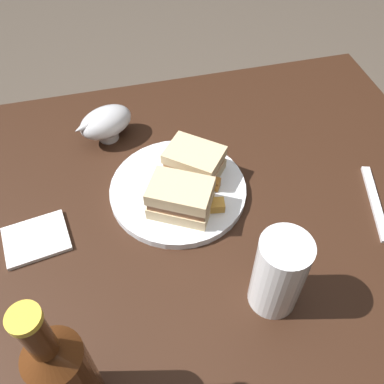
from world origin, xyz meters
name	(u,v)px	position (x,y,z in m)	size (l,w,h in m)	color
ground_plane	(200,350)	(0.00, 0.00, 0.00)	(6.00, 6.00, 0.00)	#4C4238
dining_table	(203,299)	(0.00, 0.00, 0.36)	(1.02, 0.84, 0.73)	black
plate	(178,190)	(-0.04, 0.06, 0.74)	(0.26, 0.26, 0.02)	white
sandwich_half_left	(180,198)	(-0.05, 0.01, 0.78)	(0.13, 0.12, 0.06)	#CCB284
sandwich_half_right	(195,161)	(0.00, 0.09, 0.77)	(0.13, 0.13, 0.06)	#CCB284
potato_wedge_front	(199,202)	(-0.01, 0.01, 0.75)	(0.05, 0.02, 0.02)	#AD702D
potato_wedge_middle	(210,183)	(0.02, 0.05, 0.76)	(0.04, 0.02, 0.02)	#AD702D
potato_wedge_back	(196,175)	(0.00, 0.07, 0.75)	(0.04, 0.02, 0.02)	#B77F33
potato_wedge_left_edge	(210,205)	(0.01, -0.01, 0.75)	(0.05, 0.02, 0.02)	gold
potato_wedge_right_edge	(198,175)	(0.00, 0.07, 0.76)	(0.04, 0.02, 0.02)	#AD702D
potato_wedge_stray	(194,192)	(-0.02, 0.03, 0.75)	(0.05, 0.02, 0.02)	gold
pint_glass	(278,277)	(0.06, -0.19, 0.79)	(0.08, 0.08, 0.15)	white
gravy_boat	(105,122)	(-0.15, 0.25, 0.77)	(0.14, 0.12, 0.07)	#B7B7BC
cider_bottle	(65,374)	(-0.25, -0.27, 0.83)	(0.07, 0.07, 0.27)	#47230F
napkin	(36,239)	(-0.31, 0.01, 0.73)	(0.11, 0.09, 0.01)	white
fork	(375,202)	(0.32, -0.06, 0.73)	(0.18, 0.02, 0.01)	silver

